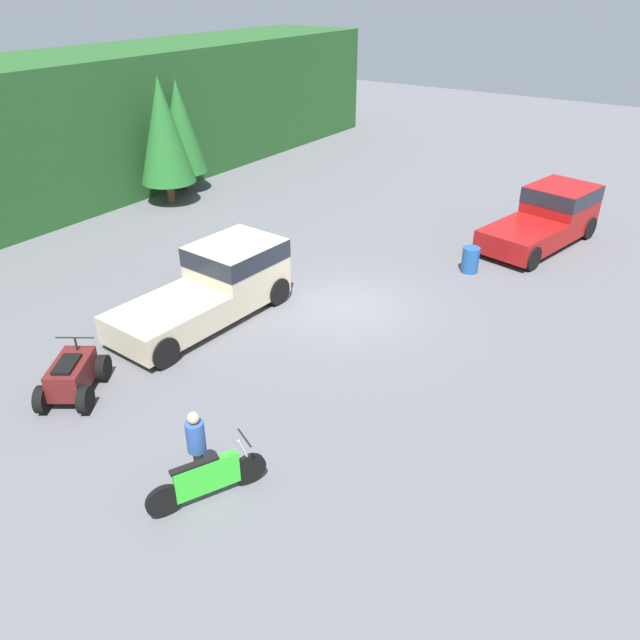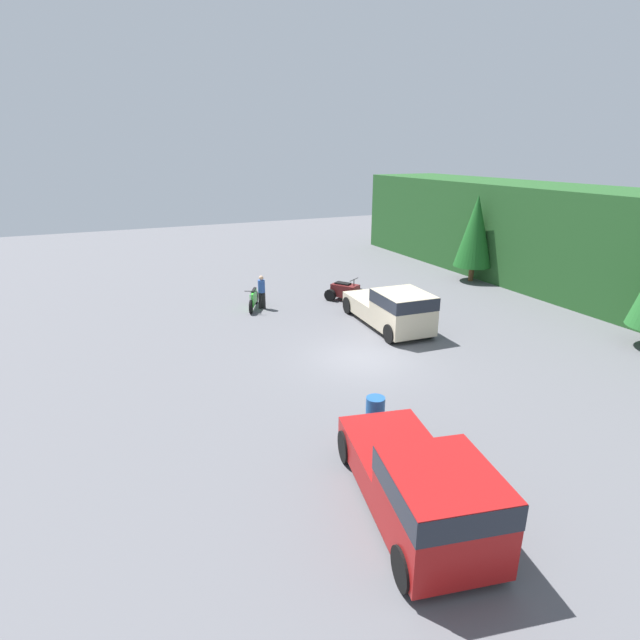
{
  "view_description": "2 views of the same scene",
  "coord_description": "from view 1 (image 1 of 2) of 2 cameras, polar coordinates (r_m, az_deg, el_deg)",
  "views": [
    {
      "loc": [
        -14.47,
        -8.84,
        8.99
      ],
      "look_at": [
        -2.56,
        -0.77,
        0.95
      ],
      "focal_mm": 35.0,
      "sensor_mm": 36.0,
      "label": 1
    },
    {
      "loc": [
        16.12,
        -9.25,
        7.99
      ],
      "look_at": [
        -2.56,
        -0.77,
        0.95
      ],
      "focal_mm": 28.0,
      "sensor_mm": 36.0,
      "label": 2
    }
  ],
  "objects": [
    {
      "name": "tree_mid_right",
      "position": [
        30.02,
        -12.7,
        16.85
      ],
      "size": [
        2.18,
        2.18,
        4.95
      ],
      "color": "brown",
      "rests_on": "ground_plane"
    },
    {
      "name": "pickup_truck_second",
      "position": [
        18.58,
        -9.4,
        3.46
      ],
      "size": [
        5.71,
        2.55,
        1.99
      ],
      "rotation": [
        0.0,
        0.0,
        -0.06
      ],
      "color": "beige",
      "rests_on": "ground_plane"
    },
    {
      "name": "steel_barrel",
      "position": [
        21.9,
        13.58,
        5.37
      ],
      "size": [
        0.58,
        0.58,
        0.88
      ],
      "color": "#1E5193",
      "rests_on": "ground_plane"
    },
    {
      "name": "quad_atv",
      "position": [
        16.13,
        -21.68,
        -4.83
      ],
      "size": [
        2.33,
        2.11,
        1.3
      ],
      "rotation": [
        0.0,
        0.0,
        0.58
      ],
      "color": "black",
      "rests_on": "ground_plane"
    },
    {
      "name": "hillside_backdrop",
      "position": [
        29.37,
        -25.99,
        14.58
      ],
      "size": [
        44.0,
        6.0,
        5.96
      ],
      "color": "#235123",
      "rests_on": "ground_plane"
    },
    {
      "name": "ground_plane",
      "position": [
        19.19,
        2.37,
        1.24
      ],
      "size": [
        80.0,
        80.0,
        0.0
      ],
      "primitive_type": "plane",
      "color": "#5B5B60"
    },
    {
      "name": "rider_person",
      "position": [
        12.53,
        -11.2,
        -11.27
      ],
      "size": [
        0.52,
        0.52,
        1.78
      ],
      "rotation": [
        0.0,
        0.0,
        -0.68
      ],
      "color": "black",
      "rests_on": "ground_plane"
    },
    {
      "name": "tree_mid_left",
      "position": [
        28.25,
        -14.13,
        16.43
      ],
      "size": [
        2.35,
        2.35,
        5.35
      ],
      "color": "brown",
      "rests_on": "ground_plane"
    },
    {
      "name": "dirt_bike",
      "position": [
        12.52,
        -10.26,
        -14.1
      ],
      "size": [
        2.24,
        1.22,
        1.19
      ],
      "rotation": [
        0.0,
        0.0,
        -0.46
      ],
      "color": "black",
      "rests_on": "ground_plane"
    },
    {
      "name": "pickup_truck_red",
      "position": [
        25.16,
        20.17,
        8.99
      ],
      "size": [
        5.66,
        3.22,
        1.99
      ],
      "rotation": [
        0.0,
        0.0,
        -0.21
      ],
      "color": "maroon",
      "rests_on": "ground_plane"
    }
  ]
}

